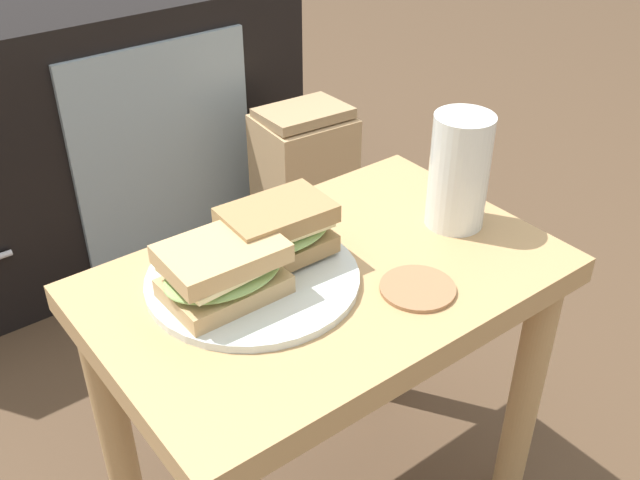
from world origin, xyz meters
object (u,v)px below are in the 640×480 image
(tv_cabinet, at_px, (70,132))
(coaster, at_px, (418,288))
(sandwich_front, at_px, (223,270))
(beer_glass, at_px, (459,174))
(plate, at_px, (253,279))
(paper_bag, at_px, (304,195))
(sandwich_back, at_px, (277,231))

(tv_cabinet, height_order, coaster, tv_cabinet)
(sandwich_front, distance_m, coaster, 0.22)
(beer_glass, bearing_deg, sandwich_front, 173.26)
(tv_cabinet, distance_m, plate, 0.93)
(sandwich_front, bearing_deg, paper_bag, 46.53)
(sandwich_back, distance_m, paper_bag, 0.71)
(sandwich_front, height_order, paper_bag, sandwich_front)
(sandwich_front, xyz_separation_m, coaster, (0.19, -0.12, -0.04))
(plate, xyz_separation_m, sandwich_front, (-0.04, -0.01, 0.04))
(beer_glass, relative_size, paper_bag, 0.39)
(sandwich_front, xyz_separation_m, beer_glass, (0.33, -0.04, 0.03))
(tv_cabinet, xyz_separation_m, sandwich_back, (-0.06, -0.90, 0.22))
(paper_bag, bearing_deg, sandwich_front, -133.47)
(plate, height_order, sandwich_back, sandwich_back)
(sandwich_back, xyz_separation_m, paper_bag, (0.40, 0.50, -0.31))
(tv_cabinet, relative_size, plate, 3.82)
(sandwich_front, xyz_separation_m, paper_bag, (0.49, 0.52, -0.31))
(tv_cabinet, bearing_deg, sandwich_front, -99.17)
(sandwich_back, distance_m, beer_glass, 0.25)
(sandwich_front, xyz_separation_m, sandwich_back, (0.09, 0.02, 0.01))
(tv_cabinet, xyz_separation_m, coaster, (0.04, -1.04, 0.17))
(coaster, bearing_deg, paper_bag, 64.38)
(tv_cabinet, xyz_separation_m, plate, (-0.10, -0.91, 0.17))
(sandwich_front, distance_m, paper_bag, 0.78)
(plate, bearing_deg, beer_glass, -10.01)
(sandwich_back, bearing_deg, paper_bag, 50.91)
(beer_glass, bearing_deg, sandwich_back, 165.61)
(sandwich_back, height_order, beer_glass, beer_glass)
(beer_glass, xyz_separation_m, coaster, (-0.14, -0.08, -0.07))
(sandwich_front, bearing_deg, coaster, -32.31)
(beer_glass, height_order, paper_bag, beer_glass)
(tv_cabinet, relative_size, coaster, 10.84)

